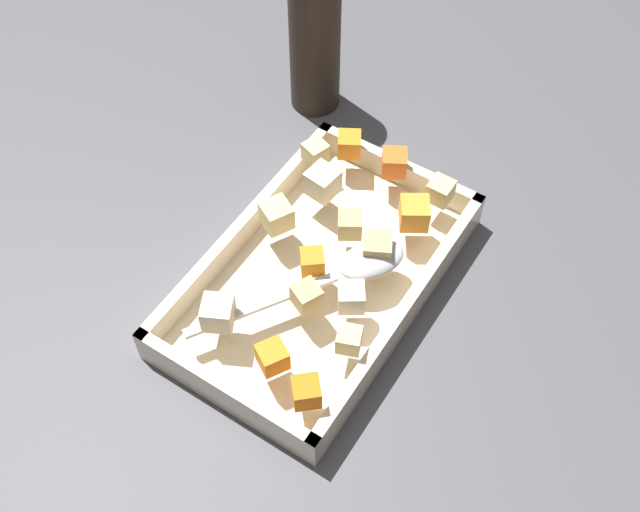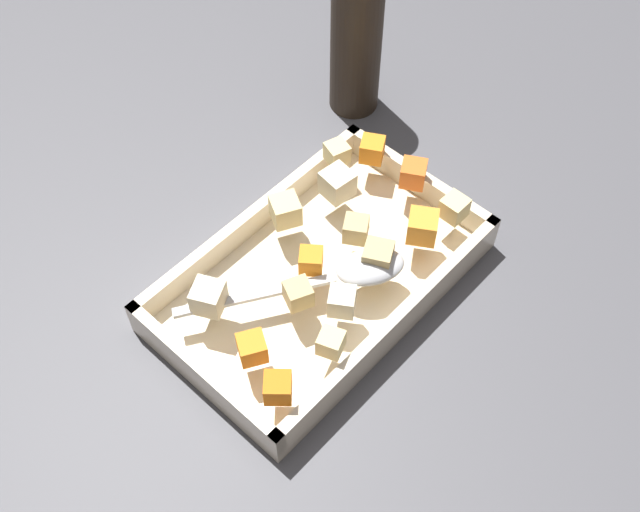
{
  "view_description": "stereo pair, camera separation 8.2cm",
  "coord_description": "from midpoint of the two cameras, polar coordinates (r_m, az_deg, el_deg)",
  "views": [
    {
      "loc": [
        -0.39,
        -0.28,
        0.72
      ],
      "look_at": [
        0.01,
        -0.02,
        0.06
      ],
      "focal_mm": 44.77,
      "sensor_mm": 36.0,
      "label": 1
    },
    {
      "loc": [
        -0.34,
        -0.34,
        0.72
      ],
      "look_at": [
        0.01,
        -0.02,
        0.06
      ],
      "focal_mm": 44.77,
      "sensor_mm": 36.0,
      "label": 2
    }
  ],
  "objects": [
    {
      "name": "potato_chunk_back_center",
      "position": [
        0.91,
        3.82,
        7.2
      ],
      "size": [
        0.03,
        0.03,
        0.02
      ],
      "primitive_type": "cube",
      "rotation": [
        0.0,
        0.0,
        2.83
      ],
      "color": "#E0CC89",
      "rests_on": "baking_dish"
    },
    {
      "name": "potato_chunk_rim_edge",
      "position": [
        0.79,
        -5.06,
        -3.18
      ],
      "size": [
        0.04,
        0.04,
        0.03
      ],
      "primitive_type": "cube",
      "rotation": [
        0.0,
        0.0,
        2.04
      ],
      "color": "beige",
      "rests_on": "baking_dish"
    },
    {
      "name": "carrot_chunk_corner_nw",
      "position": [
        0.74,
        0.16,
        -9.63
      ],
      "size": [
        0.04,
        0.04,
        0.03
      ],
      "primitive_type": "cube",
      "rotation": [
        0.0,
        0.0,
        0.74
      ],
      "color": "orange",
      "rests_on": "baking_dish"
    },
    {
      "name": "carrot_chunk_near_right",
      "position": [
        0.76,
        -1.8,
        -6.83
      ],
      "size": [
        0.04,
        0.04,
        0.03
      ],
      "primitive_type": "cube",
      "rotation": [
        0.0,
        0.0,
        5.75
      ],
      "color": "orange",
      "rests_on": "baking_dish"
    },
    {
      "name": "potato_chunk_far_right",
      "position": [
        0.87,
        3.94,
        5.02
      ],
      "size": [
        0.03,
        0.03,
        0.03
      ],
      "primitive_type": "cube",
      "rotation": [
        0.0,
        0.0,
        4.59
      ],
      "color": "beige",
      "rests_on": "baking_dish"
    },
    {
      "name": "potato_chunk_near_spoon",
      "position": [
        0.84,
        5.37,
        1.74
      ],
      "size": [
        0.03,
        0.03,
        0.03
      ],
      "primitive_type": "cube",
      "rotation": [
        0.0,
        0.0,
        2.13
      ],
      "color": "tan",
      "rests_on": "baking_dish"
    },
    {
      "name": "carrot_chunk_mid_left",
      "position": [
        0.92,
        6.33,
        7.42
      ],
      "size": [
        0.04,
        0.04,
        0.03
      ],
      "primitive_type": "cube",
      "rotation": [
        0.0,
        0.0,
        0.52
      ],
      "color": "orange",
      "rests_on": "baking_dish"
    },
    {
      "name": "potato_chunk_heap_top",
      "position": [
        0.82,
        7.02,
        -0.27
      ],
      "size": [
        0.04,
        0.04,
        0.03
      ],
      "primitive_type": "cube",
      "rotation": [
        0.0,
        0.0,
        0.48
      ],
      "color": "tan",
      "rests_on": "baking_dish"
    },
    {
      "name": "potato_chunk_under_handle",
      "position": [
        0.85,
        0.26,
        3.1
      ],
      "size": [
        0.04,
        0.04,
        0.03
      ],
      "primitive_type": "cube",
      "rotation": [
        0.0,
        0.0,
        5.79
      ],
      "color": "#E0CC89",
      "rests_on": "baking_dish"
    },
    {
      "name": "serving_spoon",
      "position": [
        0.81,
        5.56,
        -1.22
      ],
      "size": [
        0.22,
        0.15,
        0.02
      ],
      "rotation": [
        0.0,
        0.0,
        2.58
      ],
      "color": "silver",
      "rests_on": "baking_dish"
    },
    {
      "name": "carrot_chunk_center",
      "position": [
        0.9,
        9.31,
        5.67
      ],
      "size": [
        0.04,
        0.04,
        0.03
      ],
      "primitive_type": "cube",
      "rotation": [
        0.0,
        0.0,
        0.52
      ],
      "color": "orange",
      "rests_on": "baking_dish"
    },
    {
      "name": "ground_plane",
      "position": [
        0.87,
        1.28,
        -2.16
      ],
      "size": [
        4.0,
        4.0,
        0.0
      ],
      "primitive_type": "plane",
      "color": "#4C4C51"
    },
    {
      "name": "carrot_chunk_front_center",
      "position": [
        0.81,
        2.26,
        -0.5
      ],
      "size": [
        0.03,
        0.03,
        0.02
      ],
      "primitive_type": "cube",
      "rotation": [
        0.0,
        0.0,
        3.82
      ],
      "color": "orange",
      "rests_on": "baking_dish"
    },
    {
      "name": "carrot_chunk_near_left",
      "position": [
        0.85,
        10.1,
        1.9
      ],
      "size": [
        0.04,
        0.04,
        0.03
      ],
      "primitive_type": "cube",
      "rotation": [
        0.0,
        0.0,
        0.56
      ],
      "color": "orange",
      "rests_on": "baking_dish"
    },
    {
      "name": "pepper_mill",
      "position": [
        0.99,
        5.06,
        14.96
      ],
      "size": [
        0.06,
        0.06,
        0.22
      ],
      "color": "#2D2319",
      "rests_on": "ground_plane"
    },
    {
      "name": "potato_chunk_far_left",
      "position": [
        0.79,
        1.39,
        -2.93
      ],
      "size": [
        0.03,
        0.03,
        0.03
      ],
      "primitive_type": "cube",
      "rotation": [
        0.0,
        0.0,
        1.14
      ],
      "color": "tan",
      "rests_on": "baking_dish"
    },
    {
      "name": "baking_dish",
      "position": [
        0.86,
        2.74,
        -1.86
      ],
      "size": [
        0.35,
        0.21,
        0.05
      ],
      "color": "beige",
      "rests_on": "ground_plane"
    },
    {
      "name": "parsnip_chunk_corner_sw",
      "position": [
        0.79,
        4.55,
        -3.44
      ],
      "size": [
        0.04,
        0.04,
        0.03
      ],
      "primitive_type": "cube",
      "rotation": [
        0.0,
        0.0,
        0.59
      ],
      "color": "beige",
      "rests_on": "baking_dish"
    },
    {
      "name": "potato_chunk_mid_right",
      "position": [
        0.87,
        12.24,
        3.21
      ],
      "size": [
        0.03,
        0.03,
        0.03
      ],
      "primitive_type": "cube",
      "rotation": [
        0.0,
        0.0,
        1.56
      ],
      "color": "#E0CC89",
      "rests_on": "baking_dish"
    },
    {
      "name": "potato_chunk_corner_ne",
      "position": [
        0.76,
        3.86,
        -6.42
      ],
      "size": [
        0.03,
        0.03,
        0.02
      ],
      "primitive_type": "cube",
      "rotation": [
        0.0,
        0.0,
        3.51
      ],
      "color": "#E0CC89",
      "rests_on": "baking_dish"
    }
  ]
}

